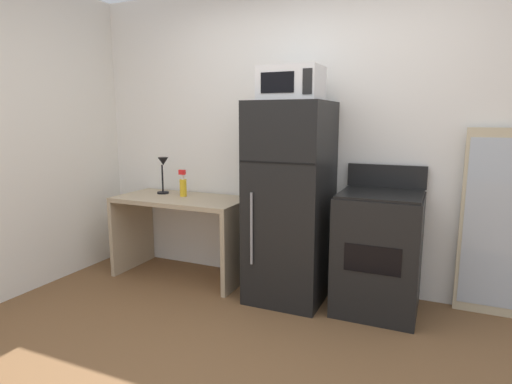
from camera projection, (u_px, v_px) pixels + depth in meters
name	position (u px, v px, depth m)	size (l,w,h in m)	color
wall_back_white	(315.00, 138.00, 3.63)	(5.00, 0.10, 2.60)	white
desk	(182.00, 221.00, 3.89)	(1.21, 0.60, 0.75)	tan
desk_lamp	(163.00, 169.00, 3.98)	(0.14, 0.12, 0.35)	black
spray_bottle	(183.00, 186.00, 3.88)	(0.06, 0.06, 0.25)	yellow
refrigerator	(290.00, 202.00, 3.39)	(0.60, 0.68, 1.59)	black
microwave	(291.00, 84.00, 3.21)	(0.46, 0.35, 0.26)	silver
oven_range	(378.00, 251.00, 3.20)	(0.61, 0.61, 1.10)	black
leaning_mirror	(493.00, 224.00, 3.08)	(0.44, 0.03, 1.40)	#C6B793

